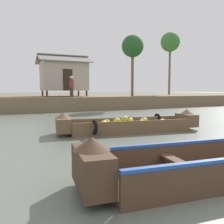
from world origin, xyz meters
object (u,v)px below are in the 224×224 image
Objects in this scene: stilt_house_mid_left at (64,76)px; palm_tree_mid at (170,43)px; palm_tree_near at (133,47)px; banana_boat at (129,125)px; vendor_person at (72,85)px.

palm_tree_mid is (12.99, 1.69, 4.22)m from stilt_house_mid_left.
palm_tree_near is 0.75× the size of palm_tree_mid.
banana_boat is 10.41m from vendor_person.
stilt_house_mid_left is at bearing 87.84° from banana_boat.
palm_tree_mid is 14.76m from vendor_person.
palm_tree_near is at bearing -21.54° from stilt_house_mid_left.
stilt_house_mid_left is 2.72× the size of vendor_person.
stilt_house_mid_left is 3.05m from vendor_person.
palm_tree_near is at bearing 6.33° from vendor_person.
palm_tree_mid reaches higher than palm_tree_near.
palm_tree_mid is at bearing 19.41° from vendor_person.
vendor_person is (0.43, 10.26, 1.70)m from banana_boat.
stilt_house_mid_left reaches higher than vendor_person.
palm_tree_mid reaches higher than banana_boat.
banana_boat is 1.24× the size of stilt_house_mid_left.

